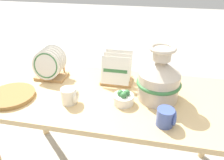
{
  "coord_description": "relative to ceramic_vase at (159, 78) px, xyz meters",
  "views": [
    {
      "loc": [
        0.24,
        -1.17,
        1.54
      ],
      "look_at": [
        0.0,
        0.0,
        0.87
      ],
      "focal_mm": 35.0,
      "sensor_mm": 36.0,
      "label": 1
    }
  ],
  "objects": [
    {
      "name": "wicker_charger_stack",
      "position": [
        -0.91,
        -0.18,
        -0.13
      ],
      "size": [
        0.29,
        0.29,
        0.03
      ],
      "color": "olive",
      "rests_on": "display_table"
    },
    {
      "name": "mug_cobalt_glaze",
      "position": [
        0.05,
        -0.25,
        -0.09
      ],
      "size": [
        0.1,
        0.09,
        0.1
      ],
      "color": "#42569E",
      "rests_on": "display_table"
    },
    {
      "name": "dish_rack_square_plates",
      "position": [
        -0.29,
        0.15,
        -0.07
      ],
      "size": [
        0.22,
        0.18,
        0.21
      ],
      "color": "tan",
      "rests_on": "display_table"
    },
    {
      "name": "display_table",
      "position": [
        -0.29,
        -0.02,
        -0.23
      ],
      "size": [
        1.58,
        0.73,
        0.76
      ],
      "color": "tan",
      "rests_on": "ground_plane"
    },
    {
      "name": "dish_rack_round_plates",
      "position": [
        -0.78,
        0.11,
        -0.05
      ],
      "size": [
        0.22,
        0.18,
        0.23
      ],
      "color": "tan",
      "rests_on": "display_table"
    },
    {
      "name": "mug_cream_glaze",
      "position": [
        -0.52,
        -0.16,
        -0.09
      ],
      "size": [
        0.1,
        0.09,
        0.1
      ],
      "color": "silver",
      "rests_on": "display_table"
    },
    {
      "name": "fruit_bowl",
      "position": [
        -0.2,
        -0.1,
        -0.11
      ],
      "size": [
        0.13,
        0.13,
        0.09
      ],
      "color": "white",
      "rests_on": "display_table"
    },
    {
      "name": "ceramic_vase",
      "position": [
        0.0,
        0.0,
        0.0
      ],
      "size": [
        0.28,
        0.28,
        0.35
      ],
      "color": "beige",
      "rests_on": "display_table"
    }
  ]
}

